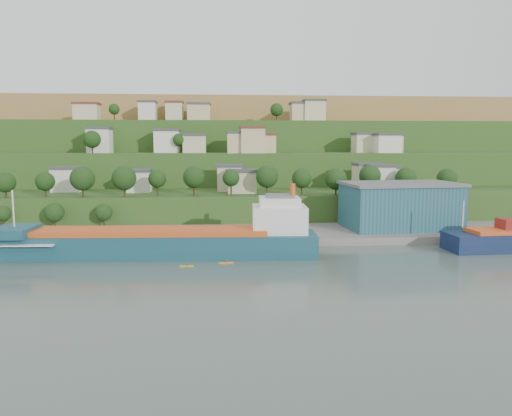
{
  "coord_description": "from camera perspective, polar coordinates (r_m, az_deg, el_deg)",
  "views": [
    {
      "loc": [
        -3.78,
        -105.38,
        25.48
      ],
      "look_at": [
        5.92,
        15.0,
        9.89
      ],
      "focal_mm": 35.0,
      "sensor_mm": 36.0,
      "label": 1
    }
  ],
  "objects": [
    {
      "name": "hillside",
      "position": [
        275.29,
        -3.8,
        2.05
      ],
      "size": [
        360.0,
        210.9,
        96.0
      ],
      "color": "#284719",
      "rests_on": "ground"
    },
    {
      "name": "kayak_orange",
      "position": [
        107.78,
        -3.42,
        -6.2
      ],
      "size": [
        3.25,
        0.58,
        0.81
      ],
      "rotation": [
        0.0,
        0.0,
        -0.01
      ],
      "color": "orange",
      "rests_on": "ground"
    },
    {
      "name": "quay",
      "position": [
        137.86,
        5.42,
        -3.33
      ],
      "size": [
        220.0,
        26.0,
        4.0
      ],
      "primitive_type": "cube",
      "color": "slate",
      "rests_on": "ground"
    },
    {
      "name": "dinghy",
      "position": [
        132.42,
        -24.23,
        -3.7
      ],
      "size": [
        3.86,
        2.74,
        0.73
      ],
      "primitive_type": "cube",
      "rotation": [
        0.0,
        0.0,
        0.43
      ],
      "color": "silver",
      "rests_on": "pebble_beach"
    },
    {
      "name": "ground",
      "position": [
        108.49,
        -2.5,
        -6.23
      ],
      "size": [
        500.0,
        500.0,
        0.0
      ],
      "primitive_type": "plane",
      "color": "#47574F",
      "rests_on": "ground"
    },
    {
      "name": "pebble_beach",
      "position": [
        139.64,
        -26.1,
        -3.92
      ],
      "size": [
        40.0,
        18.0,
        2.4
      ],
      "primitive_type": "cube",
      "color": "slate",
      "rests_on": "ground"
    },
    {
      "name": "kayak_yellow",
      "position": [
        105.85,
        -7.9,
        -6.52
      ],
      "size": [
        3.04,
        0.77,
        0.75
      ],
      "rotation": [
        0.0,
        0.0,
        -0.08
      ],
      "color": "gold",
      "rests_on": "ground"
    },
    {
      "name": "cargo_ship_near",
      "position": [
        115.93,
        -9.85,
        -3.96
      ],
      "size": [
        72.13,
        15.08,
        18.41
      ],
      "rotation": [
        0.0,
        0.0,
        -0.05
      ],
      "color": "#133F49",
      "rests_on": "ground"
    },
    {
      "name": "caravan",
      "position": [
        138.48,
        -23.83,
        -2.82
      ],
      "size": [
        5.9,
        3.07,
        2.63
      ],
      "primitive_type": "cube",
      "rotation": [
        0.0,
        0.0,
        -0.13
      ],
      "color": "silver",
      "rests_on": "pebble_beach"
    },
    {
      "name": "warehouse",
      "position": [
        145.1,
        16.12,
        0.32
      ],
      "size": [
        32.35,
        21.29,
        12.8
      ],
      "rotation": [
        0.0,
        0.0,
        0.08
      ],
      "color": "#1C4954",
      "rests_on": "quay"
    }
  ]
}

